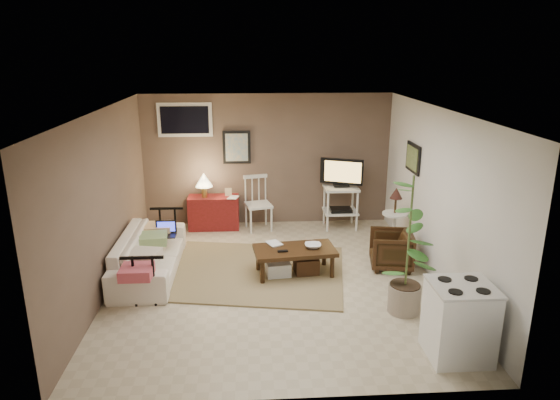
{
  "coord_description": "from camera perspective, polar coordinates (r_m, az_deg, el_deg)",
  "views": [
    {
      "loc": [
        -0.32,
        -6.43,
        3.15
      ],
      "look_at": [
        0.1,
        0.35,
        1.09
      ],
      "focal_mm": 32.0,
      "sensor_mm": 36.0,
      "label": 1
    }
  ],
  "objects": [
    {
      "name": "side_table",
      "position": [
        8.17,
        13.0,
        -1.33
      ],
      "size": [
        0.4,
        0.4,
        1.06
      ],
      "color": "silver",
      "rests_on": "floor"
    },
    {
      "name": "window",
      "position": [
        9.05,
        -10.83,
        8.99
      ],
      "size": [
        0.96,
        0.03,
        0.6
      ],
      "primitive_type": "cube",
      "color": "silver"
    },
    {
      "name": "art_right",
      "position": [
        8.06,
        14.98,
        4.66
      ],
      "size": [
        0.03,
        0.6,
        0.45
      ],
      "primitive_type": "cube",
      "color": "black"
    },
    {
      "name": "armchair",
      "position": [
        7.63,
        12.59,
        -5.39
      ],
      "size": [
        0.65,
        0.68,
        0.62
      ],
      "primitive_type": "imported",
      "rotation": [
        0.0,
        0.0,
        -1.73
      ],
      "color": "black",
      "rests_on": "floor"
    },
    {
      "name": "coffee_table",
      "position": [
        7.23,
        1.61,
        -6.81
      ],
      "size": [
        1.21,
        0.72,
        0.44
      ],
      "color": "#341F0E",
      "rests_on": "floor"
    },
    {
      "name": "sofa_pillows",
      "position": [
        7.23,
        -14.77,
        -5.28
      ],
      "size": [
        0.39,
        1.94,
        0.14
      ],
      "primitive_type": null,
      "color": "beige",
      "rests_on": "sofa"
    },
    {
      "name": "sofa",
      "position": [
        7.49,
        -14.75,
        -5.25
      ],
      "size": [
        0.6,
        2.04,
        0.8
      ],
      "primitive_type": "imported",
      "rotation": [
        0.0,
        0.0,
        1.57
      ],
      "color": "white",
      "rests_on": "floor"
    },
    {
      "name": "art_back",
      "position": [
        9.07,
        -4.97,
        6.03
      ],
      "size": [
        0.5,
        0.03,
        0.6
      ],
      "primitive_type": "cube",
      "color": "black"
    },
    {
      "name": "tv_stand",
      "position": [
        9.05,
        6.99,
        0.93
      ],
      "size": [
        0.73,
        0.49,
        1.29
      ],
      "color": "silver",
      "rests_on": "floor"
    },
    {
      "name": "potted_plant",
      "position": [
        6.19,
        14.51,
        -4.52
      ],
      "size": [
        0.45,
        0.45,
        1.78
      ],
      "color": "gray",
      "rests_on": "floor"
    },
    {
      "name": "bowl",
      "position": [
        7.17,
        3.8,
        -4.58
      ],
      "size": [
        0.23,
        0.06,
        0.23
      ],
      "primitive_type": "imported",
      "rotation": [
        0.0,
        0.0,
        -0.02
      ],
      "color": "#341F0E",
      "rests_on": "coffee_table"
    },
    {
      "name": "sofa_end_rails",
      "position": [
        7.48,
        -13.83,
        -5.65
      ],
      "size": [
        0.55,
        2.04,
        0.69
      ],
      "primitive_type": null,
      "color": "black",
      "rests_on": "floor"
    },
    {
      "name": "laptop",
      "position": [
        7.73,
        -12.91,
        -3.47
      ],
      "size": [
        0.31,
        0.23,
        0.21
      ],
      "color": "black",
      "rests_on": "sofa"
    },
    {
      "name": "rug",
      "position": [
        7.42,
        -3.08,
        -8.16
      ],
      "size": [
        2.92,
        2.5,
        0.03
      ],
      "primitive_type": "cube",
      "rotation": [
        0.0,
        0.0,
        -0.17
      ],
      "color": "#967F57",
      "rests_on": "floor"
    },
    {
      "name": "spindle_chair",
      "position": [
        8.99,
        -2.52,
        -0.56
      ],
      "size": [
        0.53,
        0.53,
        0.97
      ],
      "color": "silver",
      "rests_on": "floor"
    },
    {
      "name": "floor",
      "position": [
        7.16,
        -0.63,
        -9.18
      ],
      "size": [
        5.0,
        5.0,
        0.0
      ],
      "primitive_type": "plane",
      "color": "#C1B293",
      "rests_on": "ground"
    },
    {
      "name": "book_table",
      "position": [
        7.24,
        -1.32,
        -4.27
      ],
      "size": [
        0.17,
        0.09,
        0.25
      ],
      "primitive_type": "imported",
      "rotation": [
        0.0,
        0.0,
        0.42
      ],
      "color": "#341F0E",
      "rests_on": "coffee_table"
    },
    {
      "name": "book_console",
      "position": [
        8.9,
        -5.91,
        0.94
      ],
      "size": [
        0.17,
        0.07,
        0.23
      ],
      "primitive_type": "imported",
      "rotation": [
        0.0,
        0.0,
        -0.28
      ],
      "color": "#341F0E",
      "rests_on": "red_console"
    },
    {
      "name": "red_console",
      "position": [
        9.12,
        -7.67,
        -1.06
      ],
      "size": [
        0.91,
        0.4,
        1.05
      ],
      "color": "maroon",
      "rests_on": "floor"
    },
    {
      "name": "stove",
      "position": [
        5.7,
        19.81,
        -12.88
      ],
      "size": [
        0.64,
        0.6,
        0.84
      ],
      "color": "white",
      "rests_on": "floor"
    }
  ]
}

